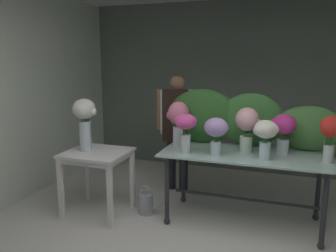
{
  "coord_description": "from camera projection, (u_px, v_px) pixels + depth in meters",
  "views": [
    {
      "loc": [
        0.65,
        -1.99,
        1.78
      ],
      "look_at": [
        -0.56,
        1.5,
        1.05
      ],
      "focal_mm": 36.43,
      "sensor_mm": 36.0,
      "label": 1
    }
  ],
  "objects": [
    {
      "name": "vase_magenta_lilies",
      "position": [
        284.0,
        129.0,
        3.52
      ],
      "size": [
        0.25,
        0.24,
        0.43
      ],
      "color": "silver",
      "rests_on": "display_table_glass"
    },
    {
      "name": "vase_white_roses_tall",
      "position": [
        84.0,
        118.0,
        3.84
      ],
      "size": [
        0.3,
        0.26,
        0.6
      ],
      "color": "silver",
      "rests_on": "side_table_white"
    },
    {
      "name": "display_table_glass",
      "position": [
        245.0,
        164.0,
        3.66
      ],
      "size": [
        1.75,
        0.83,
        0.8
      ],
      "color": "#ADCEC5",
      "rests_on": "ground"
    },
    {
      "name": "vase_ivory_stock",
      "position": [
        265.0,
        134.0,
        3.34
      ],
      "size": [
        0.25,
        0.23,
        0.4
      ],
      "color": "silver",
      "rests_on": "display_table_glass"
    },
    {
      "name": "watering_can",
      "position": [
        146.0,
        203.0,
        3.97
      ],
      "size": [
        0.35,
        0.18,
        0.34
      ],
      "color": "#999EA3",
      "rests_on": "ground"
    },
    {
      "name": "ground_plane",
      "position": [
        219.0,
        213.0,
        4.01
      ],
      "size": [
        7.62,
        7.62,
        0.0
      ],
      "primitive_type": "plane",
      "color": "silver"
    },
    {
      "name": "wall_back",
      "position": [
        242.0,
        88.0,
        5.36
      ],
      "size": [
        5.05,
        0.12,
        2.66
      ],
      "primitive_type": "cube",
      "color": "slate",
      "rests_on": "ground"
    },
    {
      "name": "vase_blush_roses",
      "position": [
        247.0,
        125.0,
        3.6
      ],
      "size": [
        0.28,
        0.24,
        0.48
      ],
      "color": "silver",
      "rests_on": "display_table_glass"
    },
    {
      "name": "vase_fuchsia_carnations",
      "position": [
        186.0,
        127.0,
        3.57
      ],
      "size": [
        0.23,
        0.23,
        0.42
      ],
      "color": "silver",
      "rests_on": "display_table_glass"
    },
    {
      "name": "vase_lilac_hydrangea",
      "position": [
        216.0,
        131.0,
        3.49
      ],
      "size": [
        0.25,
        0.24,
        0.39
      ],
      "color": "silver",
      "rests_on": "display_table_glass"
    },
    {
      "name": "vase_rosy_dahlias",
      "position": [
        178.0,
        119.0,
        3.89
      ],
      "size": [
        0.28,
        0.25,
        0.51
      ],
      "color": "silver",
      "rests_on": "display_table_glass"
    },
    {
      "name": "wall_left",
      "position": [
        35.0,
        93.0,
        4.56
      ],
      "size": [
        0.12,
        3.58,
        2.66
      ],
      "primitive_type": "cube",
      "color": "silver",
      "rests_on": "ground"
    },
    {
      "name": "vase_scarlet_anemones",
      "position": [
        330.0,
        133.0,
        3.22
      ],
      "size": [
        0.2,
        0.2,
        0.46
      ],
      "color": "silver",
      "rests_on": "display_table_glass"
    },
    {
      "name": "foliage_backdrop",
      "position": [
        244.0,
        120.0,
        3.87
      ],
      "size": [
        1.94,
        0.26,
        0.64
      ],
      "color": "#2D6028",
      "rests_on": "display_table_glass"
    },
    {
      "name": "florist",
      "position": [
        178.0,
        121.0,
        4.55
      ],
      "size": [
        0.59,
        0.24,
        1.58
      ],
      "color": "#232328",
      "rests_on": "ground"
    },
    {
      "name": "side_table_white",
      "position": [
        97.0,
        160.0,
        3.89
      ],
      "size": [
        0.7,
        0.64,
        0.74
      ],
      "color": "white",
      "rests_on": "ground"
    }
  ]
}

